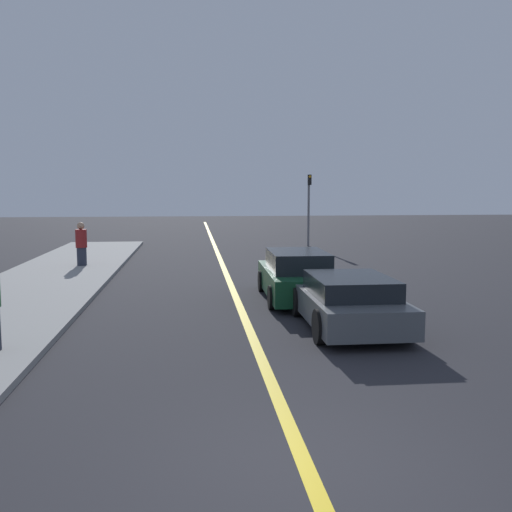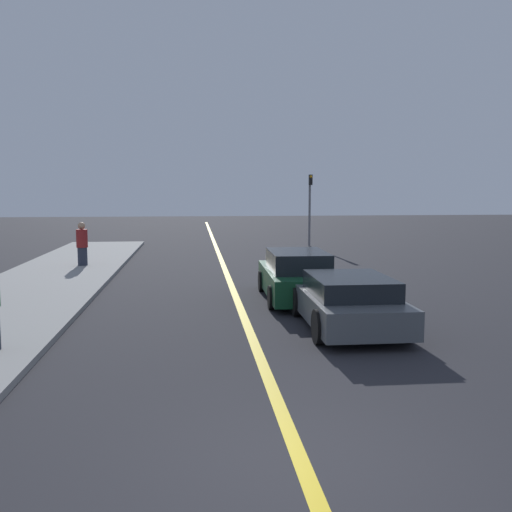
{
  "view_description": "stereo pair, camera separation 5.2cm",
  "coord_description": "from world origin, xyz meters",
  "px_view_note": "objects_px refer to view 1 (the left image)",
  "views": [
    {
      "loc": [
        -1.22,
        -5.73,
        3.05
      ],
      "look_at": [
        0.49,
        9.38,
        1.27
      ],
      "focal_mm": 40.0,
      "sensor_mm": 36.0,
      "label": 1
    },
    {
      "loc": [
        -1.17,
        -5.74,
        3.05
      ],
      "look_at": [
        0.49,
        9.38,
        1.27
      ],
      "focal_mm": 40.0,
      "sensor_mm": 36.0,
      "label": 2
    }
  ],
  "objects_px": {
    "car_ahead_center": "(296,276)",
    "car_near_right_lane": "(348,302)",
    "pedestrian_mid_group": "(81,244)",
    "traffic_light": "(309,202)"
  },
  "relations": [
    {
      "from": "car_ahead_center",
      "to": "traffic_light",
      "type": "height_order",
      "value": "traffic_light"
    },
    {
      "from": "car_near_right_lane",
      "to": "traffic_light",
      "type": "distance_m",
      "value": 18.45
    },
    {
      "from": "pedestrian_mid_group",
      "to": "traffic_light",
      "type": "relative_size",
      "value": 0.44
    },
    {
      "from": "pedestrian_mid_group",
      "to": "traffic_light",
      "type": "xyz_separation_m",
      "value": [
        10.5,
        7.71,
        1.41
      ]
    },
    {
      "from": "car_ahead_center",
      "to": "car_near_right_lane",
      "type": "bearing_deg",
      "value": -79.86
    },
    {
      "from": "car_near_right_lane",
      "to": "pedestrian_mid_group",
      "type": "distance_m",
      "value": 12.93
    },
    {
      "from": "car_near_right_lane",
      "to": "traffic_light",
      "type": "xyz_separation_m",
      "value": [
        2.87,
        18.14,
        1.78
      ]
    },
    {
      "from": "car_ahead_center",
      "to": "pedestrian_mid_group",
      "type": "distance_m",
      "value": 10.02
    },
    {
      "from": "traffic_light",
      "to": "car_near_right_lane",
      "type": "bearing_deg",
      "value": -98.98
    },
    {
      "from": "car_near_right_lane",
      "to": "car_ahead_center",
      "type": "height_order",
      "value": "car_ahead_center"
    }
  ]
}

